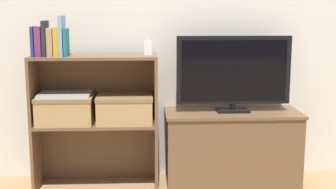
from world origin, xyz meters
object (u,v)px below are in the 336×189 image
at_px(tv, 234,72).
at_px(baby_monitor, 148,48).
at_px(book_mustard, 57,42).
at_px(book_tan, 51,42).
at_px(book_navy, 34,41).
at_px(laptop, 65,94).
at_px(book_plum, 40,41).
at_px(storage_basket_right, 125,107).
at_px(storage_basket_left, 66,108).
at_px(tv_stand, 232,147).
at_px(book_teal, 66,42).
at_px(book_charcoal, 45,39).
at_px(book_skyblue, 62,36).

distance_m(tv, baby_monitor, 0.60).
distance_m(tv, book_mustard, 1.18).
distance_m(book_tan, book_mustard, 0.04).
height_order(book_navy, laptop, book_navy).
distance_m(book_navy, laptop, 0.40).
bearing_deg(book_plum, storage_basket_right, 4.56).
bearing_deg(book_plum, tv, 3.69).
distance_m(storage_basket_left, storage_basket_right, 0.39).
xyz_separation_m(tv_stand, tv, (-0.00, -0.00, 0.53)).
bearing_deg(book_teal, book_mustard, 180.00).
distance_m(tv, book_tan, 1.22).
relative_size(book_plum, laptop, 0.56).
bearing_deg(laptop, book_plum, -163.18).
height_order(book_charcoal, book_mustard, book_charcoal).
distance_m(baby_monitor, storage_basket_left, 0.68).
xyz_separation_m(tv, book_plum, (-1.27, -0.08, 0.21)).
bearing_deg(storage_basket_left, tv, 2.00).
bearing_deg(book_tan, baby_monitor, 5.30).
relative_size(book_navy, book_charcoal, 0.84).
bearing_deg(book_charcoal, tv, 3.80).
height_order(baby_monitor, storage_basket_left, baby_monitor).
height_order(book_plum, storage_basket_right, book_plum).
bearing_deg(book_teal, tv, 4.26).
relative_size(tv_stand, book_teal, 5.24).
distance_m(tv, book_teal, 1.13).
height_order(tv_stand, baby_monitor, baby_monitor).
distance_m(book_navy, book_charcoal, 0.08).
distance_m(book_teal, storage_basket_right, 0.57).
xyz_separation_m(book_charcoal, storage_basket_left, (0.10, 0.04, -0.46)).
xyz_separation_m(book_plum, storage_basket_left, (0.14, 0.04, -0.45)).
relative_size(book_charcoal, book_mustard, 1.21).
bearing_deg(book_teal, baby_monitor, 6.28).
bearing_deg(baby_monitor, book_tan, -174.70).
bearing_deg(book_tan, storage_basket_left, 31.22).
distance_m(book_mustard, baby_monitor, 0.59).
height_order(tv, book_mustard, book_mustard).
xyz_separation_m(book_mustard, book_teal, (0.06, -0.00, -0.00)).
relative_size(book_tan, book_mustard, 0.97).
bearing_deg(book_mustard, baby_monitor, 5.68).
height_order(book_navy, book_plum, same).
bearing_deg(book_plum, baby_monitor, 4.76).
bearing_deg(book_charcoal, baby_monitor, 5.03).
relative_size(book_tan, laptop, 0.53).
xyz_separation_m(book_tan, storage_basket_left, (0.07, 0.04, -0.44)).
bearing_deg(book_charcoal, book_mustard, 0.00).
distance_m(book_plum, baby_monitor, 0.70).
bearing_deg(tv_stand, book_charcoal, -176.12).
bearing_deg(book_mustard, book_navy, -180.00).
bearing_deg(book_skyblue, storage_basket_left, 94.39).
xyz_separation_m(book_charcoal, book_skyblue, (0.11, 0.00, 0.02)).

